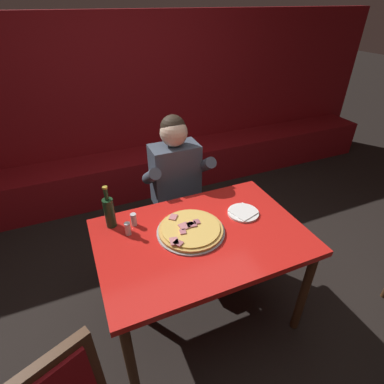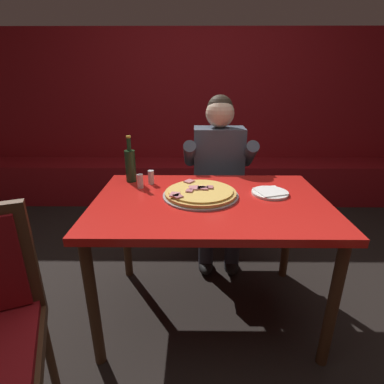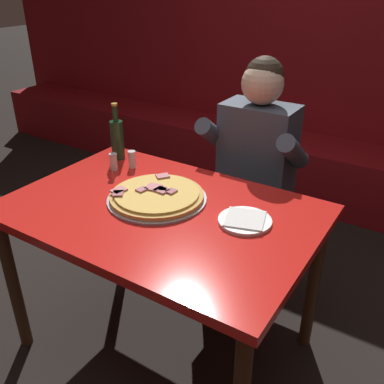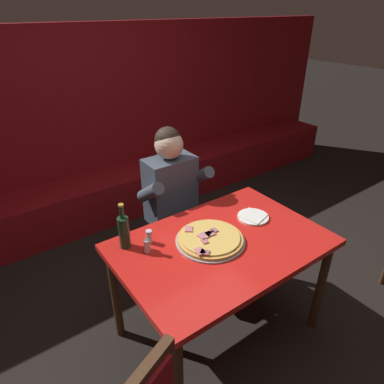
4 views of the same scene
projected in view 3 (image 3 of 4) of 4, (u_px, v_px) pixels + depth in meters
The scene contains 10 objects.
ground_plane at pixel (166, 342), 2.12m from camera, with size 24.00×24.00×0.00m, color black.
booth_wall_panel at pixel (326, 70), 3.31m from camera, with size 6.80×0.16×1.90m, color maroon.
booth_bench at pixel (301, 169), 3.40m from camera, with size 6.46×0.48×0.46m, color maroon.
main_dining_table at pixel (161, 225), 1.81m from camera, with size 1.28×0.86×0.77m.
pizza at pixel (157, 196), 1.82m from camera, with size 0.43×0.43×0.05m.
plate_white_paper at pixel (245, 220), 1.66m from camera, with size 0.21×0.21×0.02m.
beer_bottle at pixel (117, 138), 2.18m from camera, with size 0.07×0.07×0.29m.
shaker_black_pepper at pixel (114, 163), 2.08m from camera, with size 0.04×0.04×0.09m.
shaker_red_pepper_flakes at pixel (132, 160), 2.11m from camera, with size 0.04×0.04×0.09m.
diner_seated_blue_shirt at pixel (249, 171), 2.23m from camera, with size 0.53×0.53×1.27m.
Camera 3 is at (0.94, -1.22, 1.64)m, focal length 40.00 mm.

